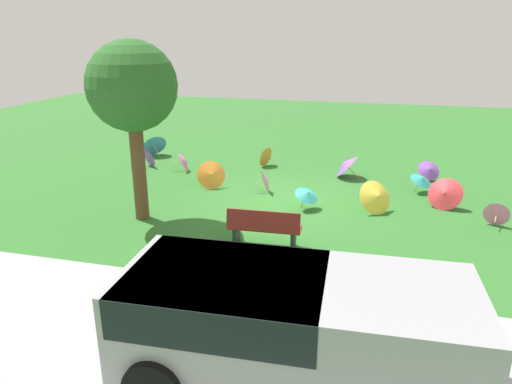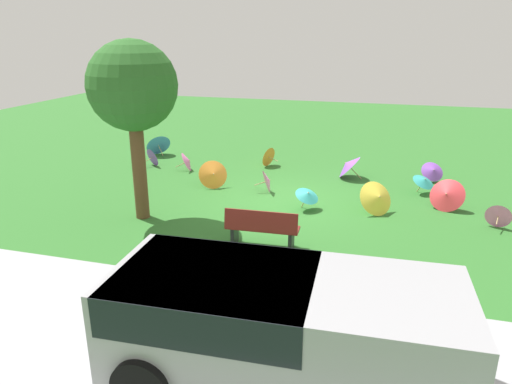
{
  "view_description": "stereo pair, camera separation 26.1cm",
  "coord_description": "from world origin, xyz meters",
  "views": [
    {
      "loc": [
        -2.42,
        12.34,
        4.53
      ],
      "look_at": [
        0.46,
        1.17,
        0.6
      ],
      "focal_mm": 33.29,
      "sensor_mm": 36.0,
      "label": 1
    },
    {
      "loc": [
        -2.67,
        12.27,
        4.53
      ],
      "look_at": [
        0.46,
        1.17,
        0.6
      ],
      "focal_mm": 33.29,
      "sensor_mm": 36.0,
      "label": 2
    }
  ],
  "objects": [
    {
      "name": "parasol_pink_3",
      "position": [
        0.6,
        -0.63,
        0.34
      ],
      "size": [
        0.65,
        0.74,
        0.68
      ],
      "color": "tan",
      "rests_on": "ground"
    },
    {
      "name": "shade_tree",
      "position": [
        3.19,
        2.17,
        3.25
      ],
      "size": [
        2.14,
        2.14,
        4.38
      ],
      "color": "brown",
      "rests_on": "ground"
    },
    {
      "name": "parasol_purple_2",
      "position": [
        -4.14,
        -2.96,
        0.37
      ],
      "size": [
        0.85,
        0.79,
        0.67
      ],
      "color": "tan",
      "rests_on": "ground"
    },
    {
      "name": "road_strip",
      "position": [
        0.0,
        6.97,
        0.0
      ],
      "size": [
        40.0,
        4.5,
        0.01
      ],
      "primitive_type": "cube",
      "color": "#9E9EA3",
      "rests_on": "ground"
    },
    {
      "name": "parasol_red_0",
      "position": [
        -4.32,
        -0.49,
        0.42
      ],
      "size": [
        1.07,
        1.01,
        0.85
      ],
      "color": "tan",
      "rests_on": "ground"
    },
    {
      "name": "parasol_orange_0",
      "position": [
        2.29,
        -0.57,
        0.42
      ],
      "size": [
        0.99,
        0.89,
        0.84
      ],
      "color": "tan",
      "rests_on": "ground"
    },
    {
      "name": "parasol_yellow_1",
      "position": [
        -2.56,
        0.32,
        0.44
      ],
      "size": [
        1.14,
        1.1,
        0.89
      ],
      "color": "tan",
      "rests_on": "ground"
    },
    {
      "name": "parasol_blue_0",
      "position": [
        5.75,
        -3.77,
        0.44
      ],
      "size": [
        1.12,
        1.12,
        0.88
      ],
      "color": "tan",
      "rests_on": "ground"
    },
    {
      "name": "park_bench",
      "position": [
        -0.22,
        3.09,
        0.47
      ],
      "size": [
        1.62,
        0.55,
        0.9
      ],
      "color": "maroon",
      "rests_on": "ground"
    },
    {
      "name": "parasol_orange_1",
      "position": [
        1.34,
        -3.39,
        0.35
      ],
      "size": [
        0.71,
        0.75,
        0.7
      ],
      "color": "tan",
      "rests_on": "ground"
    },
    {
      "name": "parasol_teal_4",
      "position": [
        -0.77,
        0.52,
        0.43
      ],
      "size": [
        0.88,
        0.89,
        0.63
      ],
      "color": "tan",
      "rests_on": "ground"
    },
    {
      "name": "parasol_purple_0",
      "position": [
        -1.52,
        -2.69,
        0.44
      ],
      "size": [
        0.87,
        0.94,
        0.84
      ],
      "color": "tan",
      "rests_on": "ground"
    },
    {
      "name": "van_dark",
      "position": [
        -1.41,
        7.05,
        0.91
      ],
      "size": [
        4.67,
        2.28,
        1.53
      ],
      "color": "#99999E",
      "rests_on": "ground"
    },
    {
      "name": "parasol_purple_4",
      "position": [
        5.19,
        -2.34,
        0.32
      ],
      "size": [
        0.71,
        0.63,
        0.65
      ],
      "color": "tan",
      "rests_on": "ground"
    },
    {
      "name": "ground",
      "position": [
        0.0,
        0.0,
        0.0
      ],
      "size": [
        40.0,
        40.0,
        0.0
      ],
      "primitive_type": "plane",
      "color": "#2D6B28"
    },
    {
      "name": "parasol_teal_1",
      "position": [
        -3.81,
        -1.7,
        0.4
      ],
      "size": [
        0.88,
        0.88,
        0.61
      ],
      "color": "tan",
      "rests_on": "ground"
    },
    {
      "name": "parasol_pink_1",
      "position": [
        -5.42,
        0.42,
        0.31
      ],
      "size": [
        0.64,
        0.62,
        0.62
      ],
      "color": "tan",
      "rests_on": "ground"
    },
    {
      "name": "parasol_pink_0",
      "position": [
        3.78,
        -2.09,
        0.33
      ],
      "size": [
        0.7,
        0.76,
        0.66
      ],
      "color": "tan",
      "rests_on": "ground"
    }
  ]
}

